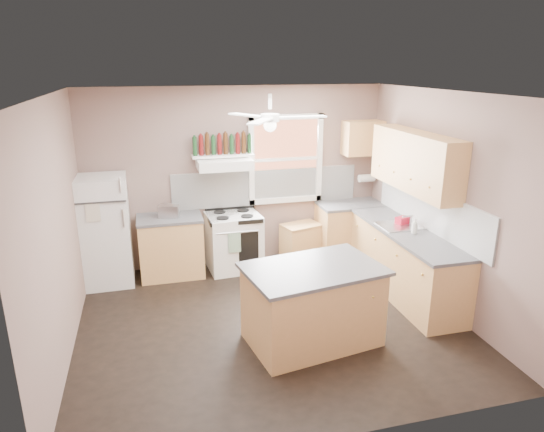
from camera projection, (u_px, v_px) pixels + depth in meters
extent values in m
plane|color=black|center=(270.00, 321.00, 5.90)|extent=(4.50, 4.50, 0.00)
plane|color=white|center=(270.00, 94.00, 5.08)|extent=(4.50, 4.50, 0.00)
cube|color=#796057|center=(237.00, 177.00, 7.36)|extent=(4.50, 0.05, 2.70)
cube|color=#796057|center=(447.00, 202.00, 6.04)|extent=(0.05, 4.00, 2.70)
cube|color=#796057|center=(55.00, 233.00, 4.94)|extent=(0.05, 4.00, 2.70)
cube|color=white|center=(266.00, 187.00, 7.48)|extent=(2.90, 0.03, 0.55)
cube|color=white|center=(429.00, 209.00, 6.36)|extent=(0.03, 2.60, 0.55)
cube|color=brown|center=(285.00, 159.00, 7.42)|extent=(1.00, 0.02, 1.20)
cube|color=white|center=(286.00, 159.00, 7.40)|extent=(1.16, 0.07, 1.36)
cube|color=white|center=(106.00, 231.00, 6.73)|extent=(0.67, 0.65, 1.55)
cube|color=tan|center=(171.00, 247.00, 7.08)|extent=(0.90, 0.60, 0.86)
cube|color=#4A4A4C|center=(169.00, 218.00, 6.95)|extent=(0.92, 0.62, 0.04)
cube|color=silver|center=(169.00, 211.00, 6.90)|extent=(0.31, 0.22, 0.18)
cube|color=white|center=(234.00, 242.00, 7.30)|extent=(0.82, 0.70, 0.86)
cube|color=white|center=(224.00, 164.00, 6.97)|extent=(0.78, 0.50, 0.14)
cube|color=white|center=(223.00, 155.00, 7.05)|extent=(0.90, 0.26, 0.03)
cube|color=tan|center=(301.00, 243.00, 7.65)|extent=(0.66, 0.53, 0.58)
cube|color=tan|center=(350.00, 231.00, 7.76)|extent=(1.00, 0.60, 0.86)
cube|color=tan|center=(405.00, 264.00, 6.51)|extent=(0.60, 2.20, 0.86)
cube|color=#4A4A4C|center=(351.00, 204.00, 7.62)|extent=(1.02, 0.62, 0.04)
cube|color=#4A4A4C|center=(407.00, 232.00, 6.38)|extent=(0.62, 2.22, 0.04)
cube|color=silver|center=(400.00, 226.00, 6.56)|extent=(0.55, 0.45, 0.03)
cylinder|color=silver|center=(411.00, 220.00, 6.57)|extent=(0.03, 0.03, 0.14)
cube|color=tan|center=(415.00, 161.00, 6.32)|extent=(0.33, 1.80, 0.76)
cube|color=tan|center=(363.00, 138.00, 7.48)|extent=(0.60, 0.33, 0.52)
cylinder|color=white|center=(367.00, 178.00, 7.73)|extent=(0.26, 0.12, 0.12)
cube|color=tan|center=(312.00, 306.00, 5.37)|extent=(1.51, 1.09, 0.86)
cube|color=#4A4A4C|center=(314.00, 269.00, 5.24)|extent=(1.60, 1.18, 0.04)
cylinder|color=white|center=(270.00, 118.00, 5.16)|extent=(0.20, 0.20, 0.08)
imported|color=silver|center=(415.00, 226.00, 6.23)|extent=(0.11, 0.11, 0.21)
cube|color=#B40F25|center=(402.00, 221.00, 6.62)|extent=(0.21, 0.17, 0.10)
cylinder|color=#143819|center=(195.00, 146.00, 6.91)|extent=(0.06, 0.06, 0.27)
cylinder|color=#590F0F|center=(201.00, 145.00, 6.93)|extent=(0.06, 0.06, 0.29)
cylinder|color=#3F230F|center=(207.00, 144.00, 6.94)|extent=(0.06, 0.06, 0.31)
cylinder|color=#143819|center=(213.00, 146.00, 6.97)|extent=(0.06, 0.06, 0.27)
cylinder|color=#590F0F|center=(220.00, 145.00, 6.99)|extent=(0.06, 0.06, 0.29)
cylinder|color=#3F230F|center=(226.00, 144.00, 7.01)|extent=(0.06, 0.06, 0.31)
cylinder|color=#143819|center=(232.00, 145.00, 7.04)|extent=(0.06, 0.06, 0.27)
cylinder|color=#590F0F|center=(238.00, 144.00, 7.05)|extent=(0.06, 0.06, 0.29)
cylinder|color=#3F230F|center=(244.00, 143.00, 7.07)|extent=(0.06, 0.06, 0.31)
cylinder|color=#143819|center=(250.00, 144.00, 7.10)|extent=(0.06, 0.06, 0.27)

